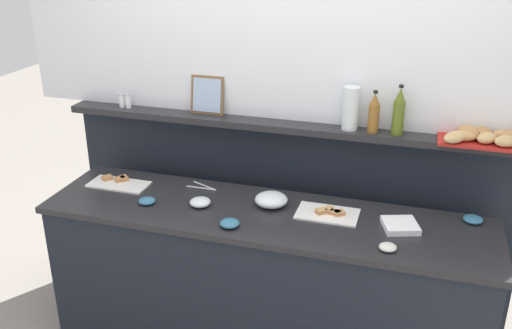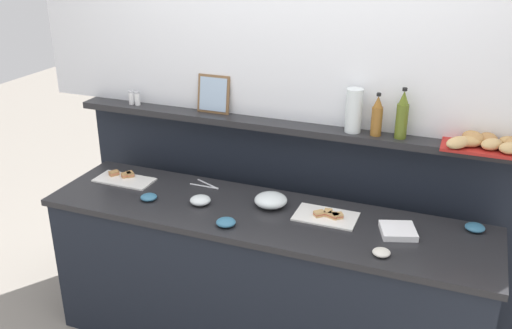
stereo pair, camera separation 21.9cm
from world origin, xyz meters
The scene contains 21 objects.
ground_plane centered at (0.00, 0.60, 0.00)m, with size 12.00×12.00×0.00m, color gray.
buffet_counter centered at (0.00, 0.00, 0.44)m, with size 2.45×0.62×0.88m.
back_ledge_unit centered at (0.00, 0.49, 0.66)m, with size 2.74×0.22×1.26m.
upper_wall_panel centered at (0.00, 0.51, 1.93)m, with size 3.34×0.08×1.34m, color white.
sandwich_platter_side centered at (0.33, 0.08, 0.89)m, with size 0.33×0.21×0.04m.
sandwich_platter_front centered at (-0.94, 0.10, 0.89)m, with size 0.36×0.17×0.04m.
glass_bowl_large centered at (0.01, 0.10, 0.91)m, with size 0.18×0.18×0.07m.
glass_bowl_medium centered at (-0.36, -0.02, 0.90)m, with size 0.12×0.12×0.05m.
condiment_bowl_cream centered at (-0.13, -0.19, 0.90)m, with size 0.10×0.10×0.04m, color teal.
condiment_bowl_dark centered at (-0.66, -0.08, 0.90)m, with size 0.09×0.09×0.03m, color teal.
condiment_bowl_teal centered at (0.67, -0.19, 0.90)m, with size 0.09×0.09×0.03m, color silver.
condiment_bowl_red centered at (1.07, 0.22, 0.90)m, with size 0.10×0.10×0.03m, color teal.
serving_tongs centered at (-0.43, 0.20, 0.89)m, with size 0.19×0.08×0.01m.
napkin_stack centered at (0.71, 0.04, 0.90)m, with size 0.17×0.17×0.03m, color white.
olive_oil_bottle centered at (0.63, 0.41, 1.38)m, with size 0.06×0.06×0.28m.
vinegar_bottle_amber centered at (0.50, 0.40, 1.36)m, with size 0.06×0.06×0.24m.
salt_shaker centered at (-1.05, 0.41, 1.30)m, with size 0.03×0.03×0.09m.
pepper_shaker centered at (-1.01, 0.41, 1.30)m, with size 0.03×0.03×0.09m.
bread_basket centered at (1.06, 0.39, 1.30)m, with size 0.41×0.30×0.08m.
framed_picture centered at (-0.49, 0.45, 1.37)m, with size 0.21×0.05×0.23m.
water_carafe centered at (0.37, 0.41, 1.38)m, with size 0.09×0.09×0.24m, color silver.
Camera 1 is at (0.75, -2.61, 2.31)m, focal length 39.81 mm.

